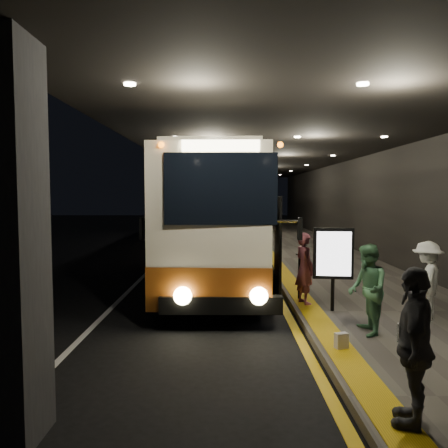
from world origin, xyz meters
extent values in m
plane|color=black|center=(0.00, 0.00, 0.00)|extent=(90.00, 90.00, 0.00)
cube|color=silver|center=(-1.80, 5.00, 0.01)|extent=(0.12, 50.00, 0.01)
cube|color=gold|center=(2.35, 5.00, 0.01)|extent=(0.18, 50.00, 0.01)
cube|color=#514C44|center=(4.75, 5.00, 0.07)|extent=(4.50, 50.00, 0.15)
cube|color=gold|center=(2.85, 5.00, 0.16)|extent=(0.50, 50.00, 0.01)
cube|color=black|center=(7.00, 5.00, 3.00)|extent=(0.10, 50.00, 6.00)
cube|color=black|center=(-1.50, -8.00, 2.20)|extent=(0.80, 0.80, 4.40)
cube|color=black|center=(-1.50, 4.00, 2.20)|extent=(0.80, 0.80, 4.40)
cube|color=black|center=(-1.50, 16.00, 2.20)|extent=(0.80, 0.80, 4.40)
cube|color=black|center=(2.50, 5.00, 4.60)|extent=(9.00, 50.00, 0.40)
cube|color=beige|center=(0.85, 1.74, 2.09)|extent=(2.96, 12.02, 3.38)
cube|color=brown|center=(0.85, 1.74, 0.84)|extent=(2.98, 12.04, 0.89)
cube|color=black|center=(0.85, -4.25, 2.83)|extent=(2.19, 0.15, 1.39)
cube|color=black|center=(0.85, -4.17, 0.55)|extent=(2.44, 0.35, 0.35)
cylinder|color=black|center=(-0.28, -2.04, 0.50)|extent=(0.28, 0.99, 0.99)
cylinder|color=black|center=(1.97, -2.04, 0.50)|extent=(0.28, 0.99, 0.99)
cylinder|color=black|center=(-0.28, 5.72, 0.50)|extent=(0.28, 0.99, 0.99)
cylinder|color=black|center=(1.97, 5.72, 0.50)|extent=(0.28, 0.99, 0.99)
sphere|color=#FFEAA5|center=(0.10, -4.26, 0.75)|extent=(0.36, 0.36, 0.36)
sphere|color=#FFEAA5|center=(1.59, -4.26, 0.75)|extent=(0.36, 0.36, 0.36)
cube|color=#FFF2BF|center=(0.85, -4.26, 3.66)|extent=(1.49, 0.11, 0.22)
cube|color=beige|center=(0.79, 16.69, 1.96)|extent=(3.11, 11.33, 3.17)
cube|color=brown|center=(0.79, 16.69, 0.79)|extent=(3.13, 11.36, 0.84)
cube|color=black|center=(0.79, 11.06, 2.66)|extent=(2.05, 0.20, 1.31)
cube|color=black|center=(0.79, 11.14, 0.51)|extent=(2.30, 0.41, 0.33)
cylinder|color=black|center=(-0.26, 13.14, 0.47)|extent=(0.26, 0.93, 0.93)
cylinder|color=black|center=(1.83, 13.14, 0.47)|extent=(0.26, 0.93, 0.93)
cylinder|color=black|center=(-0.26, 20.42, 0.47)|extent=(0.26, 0.93, 0.93)
cylinder|color=black|center=(1.83, 20.42, 0.47)|extent=(0.26, 0.93, 0.93)
imported|color=#AC5061|center=(2.80, -2.51, 1.00)|extent=(0.59, 0.72, 1.69)
imported|color=#41754F|center=(3.55, -4.76, 0.99)|extent=(0.55, 0.84, 1.67)
imported|color=white|center=(5.09, -3.79, 0.96)|extent=(0.99, 1.14, 1.62)
imported|color=#414145|center=(3.03, -7.94, 1.04)|extent=(0.91, 1.18, 1.79)
cube|color=black|center=(4.08, -5.21, 0.31)|extent=(0.29, 0.21, 0.32)
cube|color=beige|center=(2.88, -5.53, 0.28)|extent=(0.24, 0.18, 0.27)
cylinder|color=black|center=(3.31, -3.13, 0.51)|extent=(0.08, 0.08, 0.72)
cube|color=black|center=(3.31, -3.13, 1.43)|extent=(0.88, 0.20, 1.13)
cube|color=white|center=(3.31, -3.19, 1.43)|extent=(0.74, 0.10, 0.97)
cylinder|color=black|center=(2.75, -2.05, 0.71)|extent=(0.05, 0.05, 1.12)
camera|label=1|loc=(0.94, -12.67, 2.72)|focal=35.00mm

